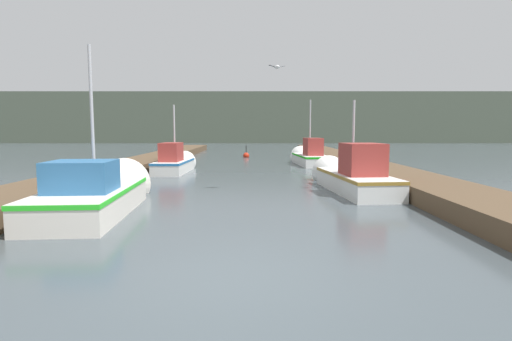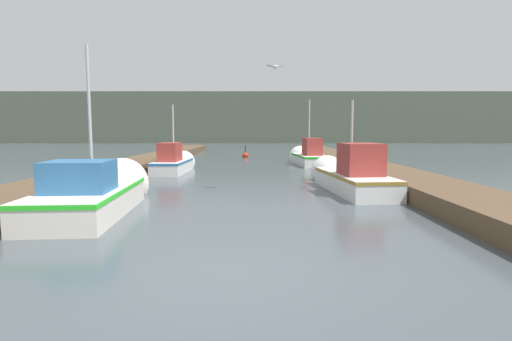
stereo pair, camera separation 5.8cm
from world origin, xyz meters
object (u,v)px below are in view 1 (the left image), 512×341
fishing_boat_1 (349,176)px  mooring_piling_1 (318,153)px  channel_buoy (245,155)px  fishing_boat_2 (174,162)px  fishing_boat_0 (98,192)px  fishing_boat_3 (307,156)px  seagull_lead (276,67)px  mooring_piling_0 (160,157)px

fishing_boat_1 → mooring_piling_1: 13.19m
mooring_piling_1 → channel_buoy: mooring_piling_1 is taller
fishing_boat_2 → fishing_boat_0: bearing=-89.2°
fishing_boat_3 → seagull_lead: 11.72m
fishing_boat_1 → channel_buoy: bearing=98.3°
mooring_piling_0 → channel_buoy: mooring_piling_0 is taller
fishing_boat_0 → fishing_boat_3: 15.49m
fishing_boat_2 → channel_buoy: fishing_boat_2 is taller
fishing_boat_2 → mooring_piling_1: 10.96m
fishing_boat_1 → fishing_boat_3: (-0.09, 10.30, -0.03)m
fishing_boat_1 → fishing_boat_2: 9.39m
fishing_boat_2 → mooring_piling_0: fishing_boat_2 is taller
fishing_boat_0 → fishing_boat_2: (0.11, 9.31, 0.02)m
fishing_boat_1 → fishing_boat_3: fishing_boat_3 is taller
fishing_boat_1 → seagull_lead: (-2.60, -0.55, 3.61)m
fishing_boat_3 → mooring_piling_0: size_ratio=4.33×
fishing_boat_1 → seagull_lead: 4.48m
fishing_boat_2 → seagull_lead: bearing=-52.8°
mooring_piling_1 → fishing_boat_2: bearing=-138.8°
channel_buoy → fishing_boat_2: bearing=-107.5°
fishing_boat_3 → fishing_boat_1: bearing=-94.2°
fishing_boat_0 → fishing_boat_2: fishing_boat_0 is taller
fishing_boat_2 → channel_buoy: bearing=74.0°
fishing_boat_0 → mooring_piling_0: size_ratio=4.55×
fishing_boat_3 → fishing_boat_0: bearing=-122.8°
mooring_piling_0 → mooring_piling_1: mooring_piling_0 is taller
seagull_lead → mooring_piling_0: bearing=105.5°
channel_buoy → mooring_piling_1: bearing=-31.9°
fishing_boat_3 → mooring_piling_1: fishing_boat_3 is taller
mooring_piling_1 → seagull_lead: bearing=-104.6°
seagull_lead → fishing_boat_3: bearing=57.3°
fishing_boat_1 → fishing_boat_2: fishing_boat_2 is taller
fishing_boat_1 → mooring_piling_0: fishing_boat_1 is taller
fishing_boat_0 → fishing_boat_1: size_ratio=0.99×
fishing_boat_1 → fishing_boat_2: bearing=135.1°
mooring_piling_0 → channel_buoy: bearing=63.3°
fishing_boat_0 → seagull_lead: bearing=26.3°
fishing_boat_2 → seagull_lead: size_ratio=8.16×
mooring_piling_1 → seagull_lead: 14.62m
fishing_boat_1 → mooring_piling_0: 11.32m
fishing_boat_2 → fishing_boat_3: size_ratio=0.85×
fishing_boat_3 → seagull_lead: seagull_lead is taller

